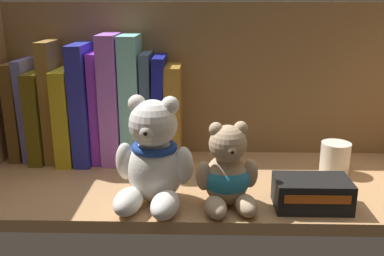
# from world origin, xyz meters

# --- Properties ---
(shelf_board) EXTENTS (0.82, 0.30, 0.02)m
(shelf_board) POSITION_xyz_m (0.00, 0.00, 0.01)
(shelf_board) COLOR tan
(shelf_board) RESTS_ON ground
(shelf_back_panel) EXTENTS (0.84, 0.01, 0.32)m
(shelf_back_panel) POSITION_xyz_m (0.00, 0.16, 0.16)
(shelf_back_panel) COLOR olive
(shelf_back_panel) RESTS_ON ground
(book_0) EXTENTS (0.02, 0.09, 0.19)m
(book_0) POSITION_xyz_m (-0.38, 0.12, 0.12)
(book_0) COLOR brown
(book_0) RESTS_ON shelf_board
(book_1) EXTENTS (0.02, 0.09, 0.20)m
(book_1) POSITION_xyz_m (-0.36, 0.12, 0.12)
(book_1) COLOR #6B6EC9
(book_1) RESTS_ON shelf_board
(book_2) EXTENTS (0.03, 0.13, 0.18)m
(book_2) POSITION_xyz_m (-0.34, 0.12, 0.11)
(book_2) COLOR #5A4E0F
(book_2) RESTS_ON shelf_board
(book_3) EXTENTS (0.02, 0.11, 0.23)m
(book_3) POSITION_xyz_m (-0.31, 0.12, 0.14)
(book_3) COLOR olive
(book_3) RESTS_ON shelf_board
(book_4) EXTENTS (0.03, 0.15, 0.18)m
(book_4) POSITION_xyz_m (-0.28, 0.12, 0.11)
(book_4) COLOR #B49C1C
(book_4) RESTS_ON shelf_board
(book_5) EXTENTS (0.03, 0.15, 0.23)m
(book_5) POSITION_xyz_m (-0.25, 0.12, 0.13)
(book_5) COLOR #262B9B
(book_5) RESTS_ON shelf_board
(book_6) EXTENTS (0.02, 0.12, 0.21)m
(book_6) POSITION_xyz_m (-0.22, 0.12, 0.13)
(book_6) COLOR purple
(book_6) RESTS_ON shelf_board
(book_7) EXTENTS (0.03, 0.13, 0.25)m
(book_7) POSITION_xyz_m (-0.19, 0.12, 0.14)
(book_7) COLOR #A961CB
(book_7) RESTS_ON shelf_board
(book_8) EXTENTS (0.03, 0.11, 0.24)m
(book_8) POSITION_xyz_m (-0.16, 0.12, 0.14)
(book_8) COLOR #7FCDC4
(book_8) RESTS_ON shelf_board
(book_9) EXTENTS (0.02, 0.09, 0.21)m
(book_9) POSITION_xyz_m (-0.13, 0.12, 0.13)
(book_9) COLOR slate
(book_9) RESTS_ON shelf_board
(book_10) EXTENTS (0.03, 0.11, 0.21)m
(book_10) POSITION_xyz_m (-0.11, 0.12, 0.12)
(book_10) COLOR navy
(book_10) RESTS_ON shelf_board
(book_11) EXTENTS (0.03, 0.11, 0.19)m
(book_11) POSITION_xyz_m (-0.08, 0.12, 0.11)
(book_11) COLOR #A37125
(book_11) RESTS_ON shelf_board
(teddy_bear_larger) EXTENTS (0.13, 0.13, 0.17)m
(teddy_bear_larger) POSITION_xyz_m (-0.09, -0.09, 0.09)
(teddy_bear_larger) COLOR white
(teddy_bear_larger) RESTS_ON shelf_board
(teddy_bear_smaller) EXTENTS (0.10, 0.11, 0.13)m
(teddy_bear_smaller) POSITION_xyz_m (0.02, -0.09, 0.07)
(teddy_bear_smaller) COLOR tan
(teddy_bear_smaller) RESTS_ON shelf_board
(pillar_candle) EXTENTS (0.05, 0.05, 0.06)m
(pillar_candle) POSITION_xyz_m (0.22, 0.04, 0.05)
(pillar_candle) COLOR silver
(pillar_candle) RESTS_ON shelf_board
(small_product_box) EXTENTS (0.11, 0.07, 0.05)m
(small_product_box) POSITION_xyz_m (0.15, -0.10, 0.04)
(small_product_box) COLOR black
(small_product_box) RESTS_ON shelf_board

